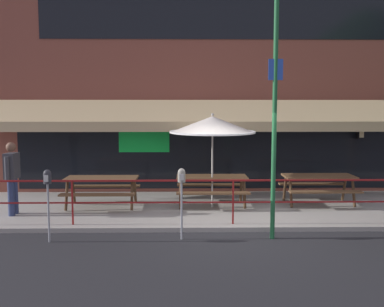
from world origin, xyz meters
name	(u,v)px	position (x,y,z in m)	size (l,w,h in m)	color
ground_plane	(234,232)	(0.00, 0.00, 0.00)	(120.00, 120.00, 0.00)	#232326
patio_deck	(225,208)	(0.00, 2.00, 0.05)	(15.00, 4.00, 0.10)	#9E998E
restaurant_building	(219,69)	(0.00, 4.22, 3.76)	(15.00, 1.60, 7.58)	brown
patio_railing	(233,192)	(0.00, 0.30, 0.80)	(13.84, 0.04, 0.97)	maroon
picnic_table_left	(102,184)	(-3.14, 1.94, 0.71)	(1.80, 1.42, 0.76)	brown
picnic_table_centre	(212,182)	(-0.35, 2.08, 0.71)	(1.80, 1.42, 0.76)	brown
picnic_table_right	(319,181)	(2.44, 2.19, 0.71)	(1.80, 1.42, 0.76)	brown
patio_umbrella_centre	(212,125)	(-0.35, 1.92, 2.18)	(2.14, 2.14, 2.38)	#B7B2A8
pedestrian_walking	(12,174)	(-5.07, 1.20, 1.06)	(0.25, 0.62, 1.71)	navy
parking_meter_near	(48,184)	(-3.67, -0.60, 1.15)	(0.15, 0.16, 1.42)	gray
parking_meter_far	(182,182)	(-1.10, -0.47, 1.15)	(0.15, 0.16, 1.42)	gray
street_sign_pole	(274,120)	(0.70, -0.45, 2.37)	(0.28, 0.09, 4.62)	#1E6033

